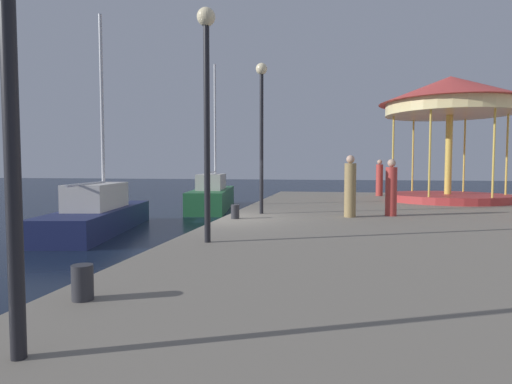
# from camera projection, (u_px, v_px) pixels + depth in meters

# --- Properties ---
(ground_plane) EXTENTS (120.00, 120.00, 0.00)m
(ground_plane) POSITION_uv_depth(u_px,v_px,m) (221.00, 245.00, 12.69)
(ground_plane) COLOR black
(quay_dock) EXTENTS (14.28, 26.39, 0.80)m
(quay_dock) POSITION_uv_depth(u_px,v_px,m) (486.00, 239.00, 11.33)
(quay_dock) COLOR gray
(quay_dock) RESTS_ON ground
(sailboat_navy) EXTENTS (3.10, 7.11, 7.66)m
(sailboat_navy) POSITION_uv_depth(u_px,v_px,m) (98.00, 213.00, 15.18)
(sailboat_navy) COLOR #19214C
(sailboat_navy) RESTS_ON ground
(sailboat_green) EXTENTS (2.99, 7.63, 7.95)m
(sailboat_green) POSITION_uv_depth(u_px,v_px,m) (212.00, 195.00, 23.16)
(sailboat_green) COLOR #236638
(sailboat_green) RESTS_ON ground
(carousel) EXTENTS (5.85, 5.85, 5.28)m
(carousel) POSITION_uv_depth(u_px,v_px,m) (450.00, 108.00, 18.38)
(carousel) COLOR #B23333
(carousel) RESTS_ON quay_dock
(lamp_post_mid_promenade) EXTENTS (0.36, 0.36, 4.55)m
(lamp_post_mid_promenade) POSITION_uv_depth(u_px,v_px,m) (207.00, 84.00, 8.42)
(lamp_post_mid_promenade) COLOR black
(lamp_post_mid_promenade) RESTS_ON quay_dock
(lamp_post_far_end) EXTENTS (0.36, 0.36, 4.70)m
(lamp_post_far_end) POSITION_uv_depth(u_px,v_px,m) (262.00, 112.00, 13.57)
(lamp_post_far_end) COLOR black
(lamp_post_far_end) RESTS_ON quay_dock
(bollard_center) EXTENTS (0.24, 0.24, 0.40)m
(bollard_center) POSITION_uv_depth(u_px,v_px,m) (82.00, 282.00, 4.90)
(bollard_center) COLOR #2D2D33
(bollard_center) RESTS_ON quay_dock
(bollard_south) EXTENTS (0.24, 0.24, 0.40)m
(bollard_south) POSITION_uv_depth(u_px,v_px,m) (235.00, 212.00, 12.43)
(bollard_south) COLOR #2D2D33
(bollard_south) RESTS_ON quay_dock
(person_by_the_water) EXTENTS (0.34, 0.34, 1.82)m
(person_by_the_water) POSITION_uv_depth(u_px,v_px,m) (350.00, 188.00, 12.79)
(person_by_the_water) COLOR #937A4C
(person_by_the_water) RESTS_ON quay_dock
(person_far_corner) EXTENTS (0.34, 0.34, 1.82)m
(person_far_corner) POSITION_uv_depth(u_px,v_px,m) (379.00, 179.00, 21.79)
(person_far_corner) COLOR #B23833
(person_far_corner) RESTS_ON quay_dock
(person_near_carousel) EXTENTS (0.34, 0.34, 1.71)m
(person_near_carousel) POSITION_uv_depth(u_px,v_px,m) (391.00, 189.00, 13.08)
(person_near_carousel) COLOR #B23833
(person_near_carousel) RESTS_ON quay_dock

